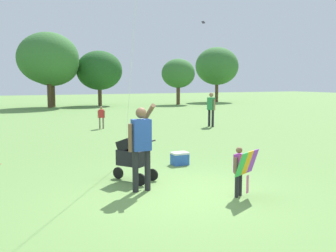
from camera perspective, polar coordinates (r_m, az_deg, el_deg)
name	(u,v)px	position (r m, az deg, el deg)	size (l,w,h in m)	color
ground_plane	(178,193)	(8.10, 1.52, -9.91)	(120.00, 120.00, 0.00)	#668E47
treeline_distant	(30,62)	(35.94, -19.65, 8.84)	(41.06, 6.49, 6.48)	brown
child_with_butterfly_kite	(241,167)	(7.84, 10.68, -5.92)	(0.70, 0.50, 1.01)	#232328
person_adult_flyer	(141,141)	(8.05, -3.99, -2.24)	(0.57, 0.53, 1.85)	#232328
stroller	(132,155)	(8.96, -5.37, -4.32)	(0.89, 1.06, 1.03)	black
person_sitting_far	(211,107)	(19.70, 6.39, 2.86)	(0.29, 0.55, 1.73)	#232328
person_kid_running	(101,115)	(19.02, -9.82, 1.54)	(0.33, 0.22, 1.09)	#7F705B
cooler_box	(180,158)	(10.73, 1.75, -4.81)	(0.45, 0.33, 0.35)	#2D5BB7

